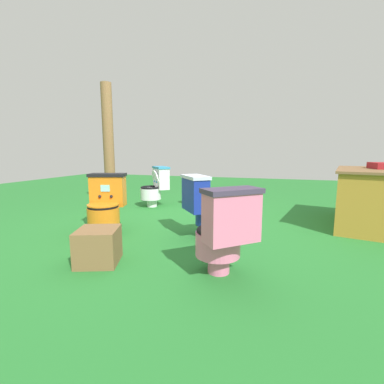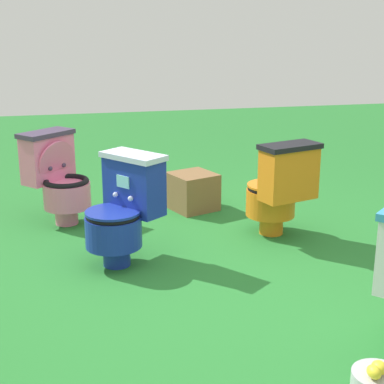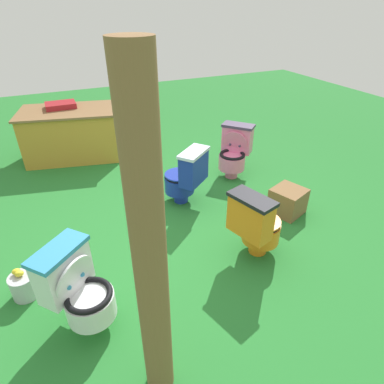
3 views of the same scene
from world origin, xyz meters
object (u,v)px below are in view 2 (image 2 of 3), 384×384
object	(u,v)px
toilet_blue	(123,209)
small_crate	(193,191)
toilet_pink	(58,177)
toilet_orange	(279,189)

from	to	relation	value
toilet_blue	small_crate	world-z (taller)	toilet_blue
toilet_blue	toilet_pink	bearing A→B (deg)	-14.17
toilet_pink	toilet_orange	bearing A→B (deg)	114.72
toilet_pink	toilet_orange	xyz separation A→B (m)	(-0.70, -1.58, -0.00)
toilet_blue	toilet_orange	world-z (taller)	same
toilet_blue	toilet_orange	size ratio (longest dim) A/B	1.00
toilet_blue	toilet_orange	xyz separation A→B (m)	(0.23, -1.17, 0.00)
toilet_pink	toilet_blue	bearing A→B (deg)	72.26
toilet_pink	small_crate	xyz separation A→B (m)	(0.09, -1.11, -0.22)
toilet_blue	toilet_orange	bearing A→B (deg)	-116.84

